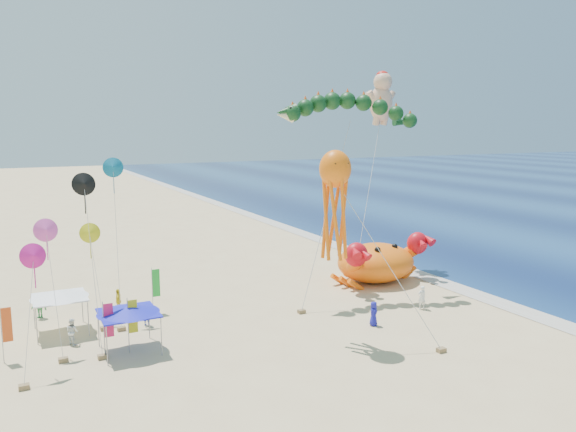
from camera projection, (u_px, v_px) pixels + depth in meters
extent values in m
plane|color=#D1B784|center=(327.00, 311.00, 38.70)|extent=(320.00, 320.00, 0.00)
plane|color=silver|center=(458.00, 288.00, 44.06)|extent=(320.00, 320.00, 0.00)
ellipsoid|color=#FF660D|center=(376.00, 263.00, 45.91)|extent=(7.43, 6.51, 3.15)
sphere|color=red|center=(349.00, 253.00, 42.95)|extent=(1.87, 1.87, 1.87)
sphere|color=black|center=(374.00, 250.00, 44.28)|extent=(0.48, 0.48, 0.48)
sphere|color=red|center=(421.00, 245.00, 46.10)|extent=(1.87, 1.87, 1.87)
sphere|color=black|center=(394.00, 247.00, 45.16)|extent=(0.48, 0.48, 0.48)
cone|color=#0D3314|center=(289.00, 112.00, 38.74)|extent=(1.50, 1.10, 1.22)
cylinder|color=#B2B2B2|center=(327.00, 212.00, 39.63)|extent=(5.56, 2.84, 12.87)
cube|color=olive|center=(302.00, 311.00, 38.19)|extent=(0.50, 0.35, 0.25)
ellipsoid|color=#E4AE8B|center=(381.00, 103.00, 50.25)|extent=(2.17, 1.78, 3.18)
sphere|color=#E4AE8B|center=(383.00, 82.00, 49.79)|extent=(1.67, 1.67, 1.67)
ellipsoid|color=red|center=(382.00, 75.00, 49.78)|extent=(1.08, 1.08, 0.75)
cylinder|color=#B2B2B2|center=(368.00, 196.00, 47.67)|extent=(6.32, 5.56, 13.25)
cube|color=olive|center=(354.00, 284.00, 44.89)|extent=(0.50, 0.35, 0.25)
ellipsoid|color=orange|center=(335.00, 169.00, 32.00)|extent=(1.89, 1.70, 2.17)
cylinder|color=#B2B2B2|center=(388.00, 264.00, 31.84)|extent=(4.44, 4.54, 9.43)
cube|color=olive|center=(441.00, 350.00, 31.59)|extent=(0.50, 0.35, 0.25)
cylinder|color=gray|center=(107.00, 346.00, 29.69)|extent=(0.06, 0.06, 2.20)
cylinder|color=gray|center=(161.00, 337.00, 30.99)|extent=(0.06, 0.06, 2.20)
cylinder|color=gray|center=(98.00, 328.00, 32.25)|extent=(0.06, 0.06, 2.20)
cylinder|color=gray|center=(149.00, 321.00, 33.55)|extent=(0.06, 0.06, 2.20)
cube|color=#161BC1|center=(128.00, 313.00, 31.44)|extent=(3.15, 3.15, 0.08)
cone|color=#161BC1|center=(128.00, 309.00, 31.40)|extent=(3.46, 3.46, 0.45)
cylinder|color=gray|center=(37.00, 326.00, 32.58)|extent=(0.06, 0.06, 2.20)
cylinder|color=gray|center=(88.00, 319.00, 33.86)|extent=(0.06, 0.06, 2.20)
cylinder|color=gray|center=(34.00, 312.00, 35.10)|extent=(0.06, 0.06, 2.20)
cylinder|color=gray|center=(82.00, 305.00, 36.38)|extent=(0.06, 0.06, 2.20)
cube|color=white|center=(60.00, 297.00, 34.30)|extent=(3.10, 3.10, 0.08)
cone|color=white|center=(59.00, 294.00, 34.27)|extent=(3.41, 3.41, 0.45)
cylinder|color=gray|center=(128.00, 326.00, 31.26)|extent=(0.05, 0.05, 3.20)
cube|color=gold|center=(133.00, 316.00, 31.31)|extent=(0.50, 0.04, 1.90)
cylinder|color=gray|center=(104.00, 330.00, 30.62)|extent=(0.05, 0.05, 3.20)
cube|color=#E01C53|center=(109.00, 320.00, 30.66)|extent=(0.50, 0.04, 1.90)
cylinder|color=gray|center=(2.00, 335.00, 29.93)|extent=(0.05, 0.05, 3.20)
cube|color=#D04517|center=(7.00, 325.00, 29.97)|extent=(0.50, 0.04, 1.90)
cylinder|color=gray|center=(152.00, 291.00, 37.96)|extent=(0.05, 0.05, 3.20)
cube|color=green|center=(156.00, 283.00, 38.01)|extent=(0.50, 0.04, 1.90)
imported|color=#277638|center=(39.00, 305.00, 37.21)|extent=(1.26, 1.17, 1.70)
imported|color=#1B2DA1|center=(147.00, 313.00, 35.75)|extent=(0.69, 0.69, 1.62)
imported|color=white|center=(422.00, 297.00, 38.99)|extent=(0.65, 0.47, 1.67)
imported|color=#1B1BA0|center=(374.00, 314.00, 35.75)|extent=(0.81, 0.92, 1.58)
imported|color=yellow|center=(118.00, 301.00, 38.28)|extent=(0.75, 1.05, 1.66)
imported|color=silver|center=(72.00, 331.00, 32.63)|extent=(0.89, 0.96, 1.57)
cone|color=gold|center=(90.00, 233.00, 36.01)|extent=(1.30, 0.51, 1.32)
cylinder|color=#B2B2B2|center=(100.00, 282.00, 35.26)|extent=(0.55, 3.04, 5.59)
cube|color=olive|center=(110.00, 331.00, 34.49)|extent=(0.50, 0.35, 0.25)
cone|color=#DA188B|center=(33.00, 256.00, 28.44)|extent=(1.30, 0.51, 1.32)
cylinder|color=#B2B2B2|center=(45.00, 321.00, 27.71)|extent=(0.55, 3.04, 5.86)
cube|color=olive|center=(57.00, 388.00, 26.96)|extent=(0.50, 0.35, 0.25)
cone|color=black|center=(84.00, 184.00, 31.36)|extent=(1.30, 0.51, 1.32)
cylinder|color=#B2B2B2|center=(97.00, 271.00, 30.89)|extent=(0.55, 3.04, 9.17)
cube|color=olive|center=(111.00, 359.00, 30.40)|extent=(0.50, 0.35, 0.25)
cone|color=#0B5F83|center=(113.00, 167.00, 36.14)|extent=(1.30, 0.51, 1.32)
cylinder|color=#B2B2B2|center=(125.00, 247.00, 35.71)|extent=(0.55, 3.04, 9.75)
cube|color=olive|center=(137.00, 327.00, 35.27)|extent=(0.50, 0.35, 0.25)
cone|color=#ED4FB5|center=(46.00, 230.00, 30.88)|extent=(1.30, 0.51, 1.32)
cylinder|color=#B2B2B2|center=(57.00, 297.00, 30.21)|extent=(0.55, 3.04, 6.71)
cube|color=olive|center=(69.00, 366.00, 29.53)|extent=(0.50, 0.35, 0.25)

